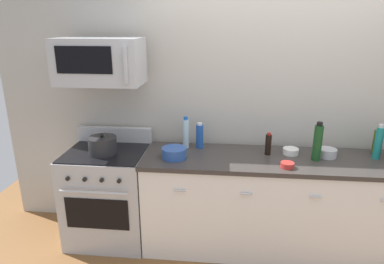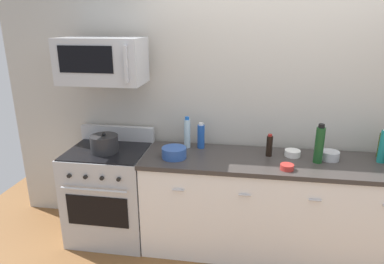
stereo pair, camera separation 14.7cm
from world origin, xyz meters
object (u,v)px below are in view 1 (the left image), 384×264
Objects in this scene: bottle_soda_blue at (200,136)px; bowl_white_ceramic at (291,151)px; bottle_olive_oil at (376,141)px; bottle_sparkling_teal at (378,143)px; range_oven at (109,194)px; stockpot at (103,145)px; bottle_soy_sauce_dark at (268,144)px; microwave at (100,61)px; bowl_steel_prep at (327,153)px; bottle_water_clear at (186,133)px; bottle_wine_green at (318,142)px; bowl_blue_mixing at (174,153)px; bowl_red_small at (287,165)px.

bottle_soda_blue is 1.78× the size of bowl_white_ceramic.
bottle_sparkling_teal reaches higher than bottle_olive_oil.
range_oven is at bearing -176.20° from bowl_white_ceramic.
bottle_olive_oil reaches higher than stockpot.
bottle_soy_sauce_dark is 0.65× the size of bottle_sparkling_teal.
bottle_olive_oil is (2.49, 0.17, -0.71)m from microwave.
microwave is 2.18m from bowl_steel_prep.
bottle_water_clear is 1.19m from bottle_wine_green.
range_oven reaches higher than bowl_steel_prep.
bottle_olive_oil is 1.62m from bottle_soda_blue.
bottle_olive_oil reaches higher than bowl_steel_prep.
bottle_wine_green is at bearing -11.03° from bottle_soda_blue.
bottle_soda_blue is 1.13× the size of bowl_blue_mixing.
range_oven reaches higher than bowl_blue_mixing.
bottle_soy_sauce_dark is 1.83× the size of bowl_red_small.
bottle_soda_blue is 0.14m from bottle_water_clear.
bottle_water_clear is 1.39× the size of bowl_blue_mixing.
bowl_steel_prep is 0.62× the size of stockpot.
bottle_wine_green is at bearing 3.76° from bowl_blue_mixing.
bowl_red_small is (-0.82, -0.29, -0.13)m from bottle_sparkling_teal.
bottle_water_clear is at bearing 11.09° from microwave.
bottle_water_clear reaches higher than bowl_steel_prep.
bowl_red_small is at bearing -160.73° from bottle_sparkling_teal.
bowl_steel_prep is (0.32, -0.04, 0.01)m from bowl_white_ceramic.
bowl_white_ceramic is at bearing 3.80° from range_oven.
bowl_red_small is at bearing -154.07° from bottle_olive_oil.
range_oven is 2.57m from bottle_olive_oil.
microwave is 0.75m from stockpot.
bottle_soda_blue is at bearing 152.51° from bowl_red_small.
microwave is 3.03× the size of bottle_olive_oil.
bowl_blue_mixing is (-1.25, -0.08, -0.11)m from bottle_wine_green.
bottle_sparkling_teal is 1.23× the size of stockpot.
stockpot is (-0.67, 0.04, 0.03)m from bowl_blue_mixing.
bottle_sparkling_teal is 0.88m from bowl_red_small.
bottle_wine_green is at bearing -0.19° from range_oven.
bottle_sparkling_teal is 0.91× the size of bottle_wine_green.
bowl_white_ceramic is 1.25× the size of bowl_red_small.
bowl_white_ceramic is at bearing -172.63° from bottle_olive_oil.
bottle_soda_blue reaches higher than stockpot.
stockpot is (-1.64, 0.15, 0.06)m from bowl_red_small.
bowl_blue_mixing is at bearing -170.59° from bottle_olive_oil.
bottle_water_clear is 2.73× the size of bowl_red_small.
bowl_red_small is at bearing -27.49° from bottle_soda_blue.
microwave is 2.60m from bottle_olive_oil.
bowl_white_ceramic is at bearing -4.41° from bottle_water_clear.
bowl_white_ceramic is at bearing 148.56° from bottle_wine_green.
bottle_water_clear is at bearing 75.52° from bowl_blue_mixing.
bottle_olive_oil is 1.19× the size of bottle_soy_sauce_dark.
bottle_soy_sauce_dark is at bearing 179.09° from bowl_steel_prep.
bottle_olive_oil is 1.75× the size of bowl_white_ceramic.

